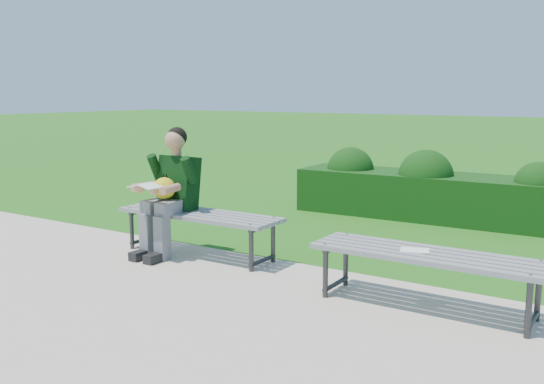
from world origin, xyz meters
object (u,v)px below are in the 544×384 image
object	(u,v)px
seated_boy	(170,188)
bench_left	(199,218)
bench_right	(427,259)
paper_sheet	(415,250)
hedge	(428,190)

from	to	relation	value
seated_boy	bench_left	bearing A→B (deg)	17.24
bench_left	bench_right	bearing A→B (deg)	-6.25
bench_left	bench_right	world-z (taller)	same
seated_boy	paper_sheet	bearing A→B (deg)	-3.82
bench_left	hedge	bearing A→B (deg)	67.28
bench_right	paper_sheet	bearing A→B (deg)	180.00
hedge	seated_boy	size ratio (longest dim) A/B	2.81
bench_left	seated_boy	bearing A→B (deg)	-162.76
seated_boy	paper_sheet	distance (m)	2.70
paper_sheet	bench_left	bearing A→B (deg)	173.49
bench_left	paper_sheet	world-z (taller)	bench_left
hedge	paper_sheet	xyz separation A→B (m)	(1.04, -3.48, 0.09)
hedge	bench_right	bearing A→B (deg)	-71.88
hedge	paper_sheet	bearing A→B (deg)	-73.37
bench_left	seated_boy	world-z (taller)	seated_boy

